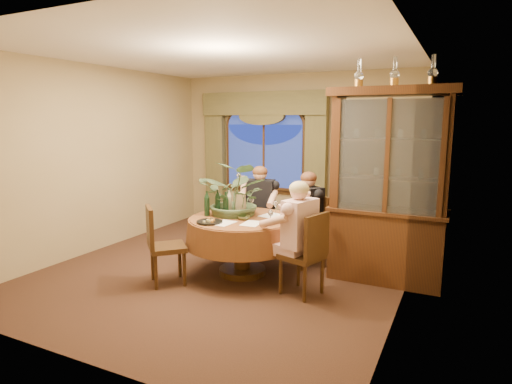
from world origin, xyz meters
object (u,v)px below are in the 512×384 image
at_px(person_pink, 300,238).
at_px(centerpiece_plant, 237,169).
at_px(olive_bowl, 244,218).
at_px(oil_lamp_right, 433,70).
at_px(wine_bottle_0, 226,205).
at_px(wine_bottle_3, 207,203).
at_px(dining_table, 242,246).
at_px(wine_bottle_2, 218,202).
at_px(chair_front_left, 167,245).
at_px(person_scarf, 309,218).
at_px(stoneware_vase, 241,205).
at_px(chair_back, 255,221).
at_px(chair_back_right, 308,231).
at_px(wine_bottle_5, 229,200).
at_px(oil_lamp_center, 395,72).
at_px(wine_bottle_4, 229,202).
at_px(person_back, 260,209).
at_px(wine_bottle_1, 218,201).
at_px(oil_lamp_left, 359,73).
at_px(china_cabinet, 389,187).
at_px(chair_right, 302,254).

relative_size(person_pink, centerpiece_plant, 1.26).
bearing_deg(olive_bowl, oil_lamp_right, 17.76).
xyz_separation_m(wine_bottle_0, wine_bottle_3, (-0.26, -0.04, 0.00)).
relative_size(dining_table, wine_bottle_2, 4.42).
bearing_deg(oil_lamp_right, chair_front_left, -155.71).
distance_m(person_scarf, olive_bowl, 1.05).
bearing_deg(stoneware_vase, chair_back, 103.64).
bearing_deg(oil_lamp_right, wine_bottle_0, -164.62).
height_order(chair_front_left, wine_bottle_0, wine_bottle_0).
distance_m(dining_table, chair_back_right, 0.95).
relative_size(wine_bottle_3, wine_bottle_5, 1.00).
distance_m(chair_back_right, person_scarf, 0.20).
bearing_deg(person_pink, centerpiece_plant, 85.40).
bearing_deg(chair_front_left, oil_lamp_center, 72.19).
xyz_separation_m(oil_lamp_right, wine_bottle_4, (-2.36, -0.49, -1.62)).
xyz_separation_m(oil_lamp_right, chair_back, (-2.39, 0.37, -2.06)).
relative_size(person_back, wine_bottle_4, 4.00).
bearing_deg(wine_bottle_0, centerpiece_plant, 75.32).
distance_m(chair_back_right, wine_bottle_1, 1.30).
bearing_deg(wine_bottle_3, wine_bottle_0, 8.88).
height_order(chair_back, wine_bottle_0, wine_bottle_0).
xyz_separation_m(oil_lamp_left, wine_bottle_5, (-1.62, -0.35, -1.62)).
relative_size(chair_front_left, wine_bottle_2, 2.91).
height_order(wine_bottle_1, wine_bottle_5, same).
xyz_separation_m(oil_lamp_left, chair_back_right, (-0.65, 0.12, -2.06)).
relative_size(stoneware_vase, wine_bottle_3, 0.91).
distance_m(oil_lamp_left, chair_front_left, 3.11).
distance_m(china_cabinet, person_pink, 1.29).
relative_size(oil_lamp_center, wine_bottle_4, 1.03).
relative_size(chair_back_right, stoneware_vase, 3.18).
distance_m(person_pink, olive_bowl, 0.85).
height_order(olive_bowl, wine_bottle_1, wine_bottle_1).
xyz_separation_m(oil_lamp_left, chair_front_left, (-1.96, -1.26, -2.06)).
bearing_deg(centerpiece_plant, chair_back, 98.93).
height_order(oil_lamp_right, chair_back_right, oil_lamp_right).
bearing_deg(wine_bottle_3, stoneware_vase, 25.95).
height_order(china_cabinet, chair_back_right, china_cabinet).
height_order(wine_bottle_1, wine_bottle_4, same).
bearing_deg(chair_front_left, wine_bottle_4, 105.00).
distance_m(wine_bottle_2, wine_bottle_3, 0.15).
bearing_deg(chair_right, oil_lamp_right, -38.42).
height_order(chair_right, wine_bottle_4, wine_bottle_4).
bearing_deg(chair_back_right, oil_lamp_right, -141.19).
xyz_separation_m(olive_bowl, wine_bottle_5, (-0.39, 0.30, 0.14)).
bearing_deg(oil_lamp_left, wine_bottle_1, -164.86).
xyz_separation_m(chair_right, wine_bottle_3, (-1.38, 0.17, 0.44)).
distance_m(oil_lamp_right, person_pink, 2.40).
bearing_deg(oil_lamp_right, wine_bottle_3, -165.26).
bearing_deg(centerpiece_plant, chair_right, -21.09).
xyz_separation_m(oil_lamp_left, person_pink, (-0.41, -0.85, -1.88)).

